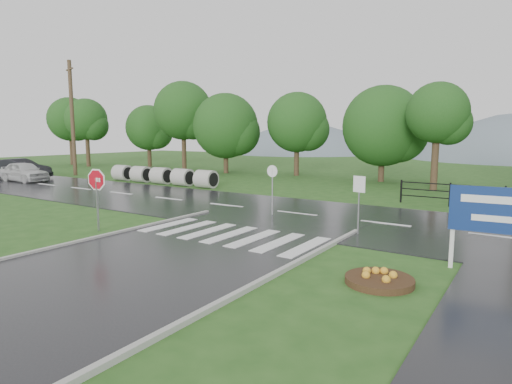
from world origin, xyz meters
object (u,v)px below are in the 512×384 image
Objects in this scene: culvert_pipes at (161,176)px; estate_billboard at (505,216)px; stop_sign at (97,185)px; car_white at (25,182)px; car_dark at (21,179)px.

estate_billboard is at bearing -23.41° from culvert_pipes.
stop_sign is 0.96× the size of estate_billboard.
culvert_pipes is at bearing -64.60° from car_white.
culvert_pipes reaches higher than car_white.
stop_sign is 0.51× the size of car_dark.
estate_billboard reaches higher than car_white.
stop_sign reaches higher than car_dark.
estate_billboard is 0.58× the size of car_white.
culvert_pipes reaches higher than car_dark.
car_white is 2.49m from car_dark.
estate_billboard reaches higher than car_dark.
car_dark is (-34.04, 5.75, -1.56)m from estate_billboard.
car_dark is (-11.97, -3.81, -0.60)m from culvert_pipes.
culvert_pipes is 2.17× the size of car_white.
car_dark is (-2.33, 0.89, 0.00)m from car_white.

